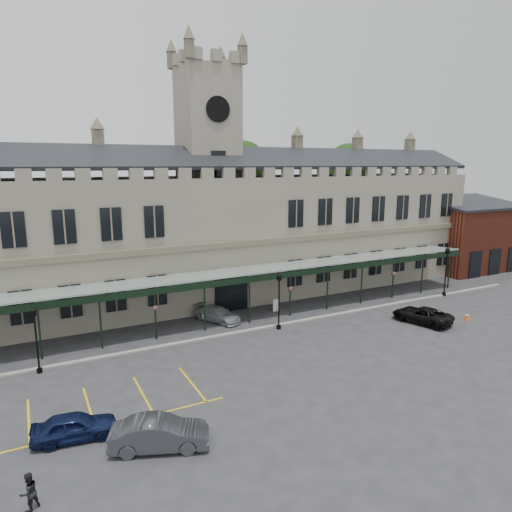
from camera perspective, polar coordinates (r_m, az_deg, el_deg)
name	(u,v)px	position (r m, az deg, el deg)	size (l,w,h in m)	color
ground	(295,354)	(33.21, 4.85, -12.06)	(140.00, 140.00, 0.00)	#2C2C2E
station_building	(210,234)	(45.23, -5.76, 2.80)	(60.00, 10.36, 17.30)	slate
clock_tower	(208,165)	(44.80, -5.97, 11.24)	(5.60, 5.60, 24.80)	slate
canopy	(248,295)	(38.53, -1.00, -4.86)	(50.00, 4.10, 4.30)	#8C9E93
brick_annex	(468,236)	(64.12, 24.97, 2.24)	(12.40, 8.36, 9.23)	maroon
kerb	(259,328)	(37.61, 0.35, -9.04)	(60.00, 0.40, 0.12)	gray
parking_markings	(90,412)	(27.70, -20.00, -17.82)	(16.00, 6.00, 0.01)	gold
tree_behind_mid	(243,167)	(56.26, -1.64, 11.02)	(6.00, 6.00, 16.00)	#332314
tree_behind_right	(348,167)	(64.80, 11.47, 10.86)	(6.00, 6.00, 16.00)	#332314
lamp_post_left	(36,333)	(32.45, -25.82, -8.70)	(0.43, 0.43, 4.52)	black
lamp_post_mid	(279,295)	(36.83, 2.90, -4.91)	(0.46, 0.46, 4.82)	black
lamp_post_right	(446,267)	(49.85, 22.68, -1.25)	(0.48, 0.48, 5.12)	black
traffic_cone	(467,316)	(43.60, 24.89, -6.87)	(0.41, 0.41, 0.66)	#FF5308
sign_board	(276,305)	(41.84, 2.54, -6.20)	(0.66, 0.06, 1.13)	black
bollard_left	(220,311)	(40.57, -4.49, -6.89)	(0.17, 0.17, 0.97)	black
bollard_right	(275,305)	(42.45, 2.39, -6.13)	(0.15, 0.15, 0.82)	black
car_left_a	(74,426)	(25.29, -21.75, -19.18)	(1.60, 3.98, 1.35)	#0C1538
car_left_b	(160,434)	(23.46, -11.94, -20.91)	(1.61, 4.62, 1.52)	#36383D
car_taxi	(217,314)	(39.37, -4.84, -7.24)	(1.78, 4.39, 1.27)	#A7AAAF
car_van	(422,315)	(41.32, 20.04, -6.94)	(2.27, 4.92, 1.37)	black
person_b	(29,492)	(21.71, -26.54, -24.87)	(0.75, 0.59, 1.55)	black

